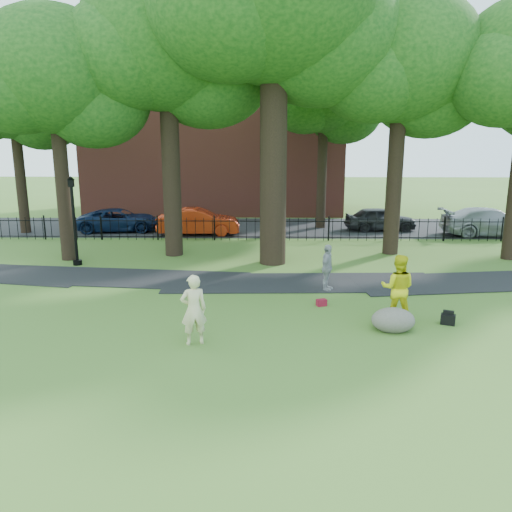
{
  "coord_description": "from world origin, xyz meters",
  "views": [
    {
      "loc": [
        -0.3,
        -13.79,
        5.1
      ],
      "look_at": [
        -0.61,
        2.0,
        1.45
      ],
      "focal_mm": 35.0,
      "sensor_mm": 36.0,
      "label": 1
    }
  ],
  "objects_px": {
    "big_tree": "(278,7)",
    "red_sedan": "(198,222)",
    "lamppost": "(74,222)",
    "man": "(398,288)",
    "boulder": "(393,318)",
    "woman": "(194,310)"
  },
  "relations": [
    {
      "from": "lamppost",
      "to": "boulder",
      "type": "bearing_deg",
      "value": -44.06
    },
    {
      "from": "big_tree",
      "to": "woman",
      "type": "relative_size",
      "value": 7.79
    },
    {
      "from": "man",
      "to": "boulder",
      "type": "xyz_separation_m",
      "value": [
        -0.28,
        -0.77,
        -0.64
      ]
    },
    {
      "from": "man",
      "to": "boulder",
      "type": "distance_m",
      "value": 1.03
    },
    {
      "from": "man",
      "to": "red_sedan",
      "type": "xyz_separation_m",
      "value": [
        -7.54,
        13.48,
        -0.24
      ]
    },
    {
      "from": "big_tree",
      "to": "red_sedan",
      "type": "height_order",
      "value": "big_tree"
    },
    {
      "from": "lamppost",
      "to": "red_sedan",
      "type": "relative_size",
      "value": 0.82
    },
    {
      "from": "big_tree",
      "to": "red_sedan",
      "type": "distance_m",
      "value": 12.12
    },
    {
      "from": "big_tree",
      "to": "man",
      "type": "distance_m",
      "value": 12.06
    },
    {
      "from": "big_tree",
      "to": "boulder",
      "type": "height_order",
      "value": "big_tree"
    },
    {
      "from": "woman",
      "to": "lamppost",
      "type": "distance_m",
      "value": 10.36
    },
    {
      "from": "man",
      "to": "red_sedan",
      "type": "height_order",
      "value": "man"
    },
    {
      "from": "boulder",
      "to": "lamppost",
      "type": "relative_size",
      "value": 0.32
    },
    {
      "from": "man",
      "to": "lamppost",
      "type": "distance_m",
      "value": 13.45
    },
    {
      "from": "woman",
      "to": "lamppost",
      "type": "relative_size",
      "value": 0.5
    },
    {
      "from": "lamppost",
      "to": "man",
      "type": "bearing_deg",
      "value": -40.66
    },
    {
      "from": "boulder",
      "to": "lamppost",
      "type": "distance_m",
      "value": 13.65
    },
    {
      "from": "woman",
      "to": "man",
      "type": "distance_m",
      "value": 5.91
    },
    {
      "from": "man",
      "to": "boulder",
      "type": "bearing_deg",
      "value": 86.23
    },
    {
      "from": "man",
      "to": "woman",
      "type": "bearing_deg",
      "value": 34.1
    },
    {
      "from": "woman",
      "to": "lamppost",
      "type": "height_order",
      "value": "lamppost"
    },
    {
      "from": "boulder",
      "to": "red_sedan",
      "type": "bearing_deg",
      "value": 117.01
    }
  ]
}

